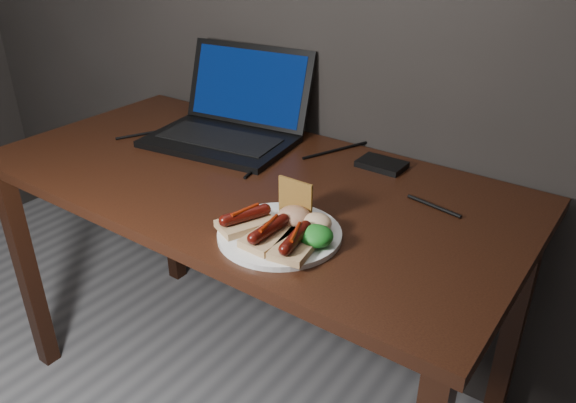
{
  "coord_description": "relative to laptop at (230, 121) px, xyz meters",
  "views": [
    {
      "loc": [
        0.84,
        0.39,
        1.36
      ],
      "look_at": [
        0.24,
        1.22,
        0.82
      ],
      "focal_mm": 35.0,
      "sensor_mm": 36.0,
      "label": 1
    }
  ],
  "objects": [
    {
      "name": "desk_cables",
      "position": [
        0.21,
        -0.04,
        -0.05
      ],
      "size": [
        1.0,
        0.41,
        0.01
      ],
      "color": "black",
      "rests_on": "desk"
    },
    {
      "name": "laptop",
      "position": [
        0.0,
        0.0,
        0.0
      ],
      "size": [
        0.45,
        0.4,
        0.25
      ],
      "color": "black",
      "rests_on": "desk"
    },
    {
      "name": "coleslaw_mound",
      "position": [
        0.51,
        -0.32,
        -0.02
      ],
      "size": [
        0.06,
        0.06,
        0.04
      ],
      "primitive_type": "ellipsoid",
      "color": "beige",
      "rests_on": "plate"
    },
    {
      "name": "bread_sausage_center",
      "position": [
        0.46,
        -0.41,
        -0.02
      ],
      "size": [
        0.07,
        0.12,
        0.04
      ],
      "color": "tan",
      "rests_on": "plate"
    },
    {
      "name": "salad_greens",
      "position": [
        0.54,
        -0.37,
        -0.02
      ],
      "size": [
        0.07,
        0.07,
        0.04
      ],
      "primitive_type": "ellipsoid",
      "color": "#136319",
      "rests_on": "plate"
    },
    {
      "name": "crispbread",
      "position": [
        0.44,
        -0.29,
        0.0
      ],
      "size": [
        0.09,
        0.01,
        0.08
      ],
      "primitive_type": "cube",
      "color": "#B07E30",
      "rests_on": "plate"
    },
    {
      "name": "bread_sausage_left",
      "position": [
        0.38,
        -0.39,
        -0.02
      ],
      "size": [
        0.11,
        0.13,
        0.04
      ],
      "color": "tan",
      "rests_on": "plate"
    },
    {
      "name": "bread_sausage_right",
      "position": [
        0.52,
        -0.41,
        -0.02
      ],
      "size": [
        0.09,
        0.13,
        0.04
      ],
      "color": "tan",
      "rests_on": "plate"
    },
    {
      "name": "desk",
      "position": [
        0.21,
        -0.18,
        -0.14
      ],
      "size": [
        1.4,
        0.7,
        0.75
      ],
      "color": "#35190D",
      "rests_on": "ground"
    },
    {
      "name": "hard_drive",
      "position": [
        0.46,
        0.07,
        -0.04
      ],
      "size": [
        0.12,
        0.08,
        0.02
      ],
      "primitive_type": "cube",
      "rotation": [
        0.0,
        0.0,
        -0.01
      ],
      "color": "black",
      "rests_on": "desk"
    },
    {
      "name": "salsa_mound",
      "position": [
        0.46,
        -0.33,
        -0.02
      ],
      "size": [
        0.07,
        0.07,
        0.04
      ],
      "primitive_type": "ellipsoid",
      "color": "maroon",
      "rests_on": "plate"
    },
    {
      "name": "plate",
      "position": [
        0.45,
        -0.37,
        -0.05
      ],
      "size": [
        0.28,
        0.28,
        0.01
      ],
      "primitive_type": "cylinder",
      "rotation": [
        0.0,
        0.0,
        0.09
      ],
      "color": "silver",
      "rests_on": "desk"
    }
  ]
}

